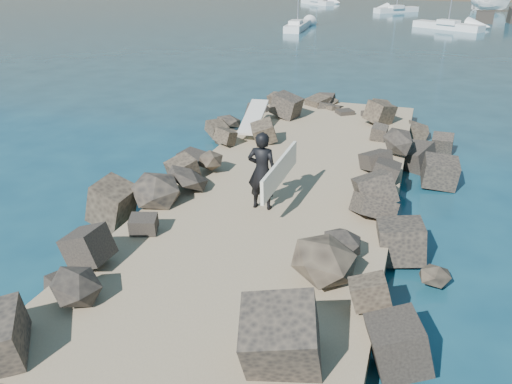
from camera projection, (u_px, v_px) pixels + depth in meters
ground at (268, 230)px, 12.68m from camera, size 800.00×800.00×0.00m
jetty at (241, 260)px, 10.84m from camera, size 6.00×26.00×0.60m
riprap_left at (136, 222)px, 12.02m from camera, size 2.60×22.00×1.00m
riprap_right at (381, 264)px, 10.35m from camera, size 2.60×22.00×1.00m
surfboard_resting at (254, 120)px, 17.96m from camera, size 0.96×2.63×0.09m
boat_imported at (490, 2)px, 69.71m from camera, size 6.22×4.54×2.26m
surfer_with_board at (264, 171)px, 12.08m from camera, size 0.92×2.45×1.97m
sailboat_a at (297, 26)px, 50.57m from camera, size 2.05×7.14×8.50m
sailboat_e at (317, 2)px, 80.98m from camera, size 6.28×5.94×8.55m
sailboat_c at (448, 26)px, 50.71m from camera, size 7.00×5.17×8.72m
sailboat_b at (396, 10)px, 68.15m from camera, size 5.78×5.80×8.13m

